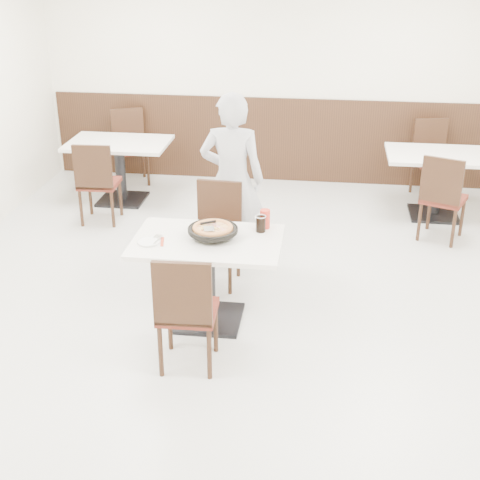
# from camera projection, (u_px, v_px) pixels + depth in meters

# --- Properties ---
(floor) EXTENTS (7.00, 7.00, 0.00)m
(floor) POSITION_uv_depth(u_px,v_px,m) (240.00, 308.00, 5.87)
(floor) COLOR #B4B4AF
(floor) RESTS_ON ground
(wall_back) EXTENTS (6.00, 0.04, 2.80)m
(wall_back) POSITION_uv_depth(u_px,v_px,m) (277.00, 74.00, 8.45)
(wall_back) COLOR white
(wall_back) RESTS_ON floor
(wall_front) EXTENTS (6.00, 0.04, 2.80)m
(wall_front) POSITION_uv_depth(u_px,v_px,m) (96.00, 476.00, 2.13)
(wall_front) COLOR white
(wall_front) RESTS_ON floor
(wainscot_back) EXTENTS (5.90, 0.03, 1.10)m
(wainscot_back) POSITION_uv_depth(u_px,v_px,m) (275.00, 140.00, 8.79)
(wainscot_back) COLOR black
(wainscot_back) RESTS_ON floor
(main_table) EXTENTS (1.24, 0.87, 0.75)m
(main_table) POSITION_uv_depth(u_px,v_px,m) (208.00, 281.00, 5.54)
(main_table) COLOR white
(main_table) RESTS_ON floor
(chair_near) EXTENTS (0.44, 0.44, 0.95)m
(chair_near) POSITION_uv_depth(u_px,v_px,m) (188.00, 309.00, 4.92)
(chair_near) COLOR black
(chair_near) RESTS_ON floor
(chair_far) EXTENTS (0.45, 0.45, 0.95)m
(chair_far) POSITION_uv_depth(u_px,v_px,m) (215.00, 237.00, 6.11)
(chair_far) COLOR black
(chair_far) RESTS_ON floor
(trivet) EXTENTS (0.14, 0.14, 0.04)m
(trivet) POSITION_uv_depth(u_px,v_px,m) (212.00, 236.00, 5.41)
(trivet) COLOR black
(trivet) RESTS_ON main_table
(pizza_pan) EXTENTS (0.38, 0.38, 0.01)m
(pizza_pan) POSITION_uv_depth(u_px,v_px,m) (213.00, 233.00, 5.40)
(pizza_pan) COLOR black
(pizza_pan) RESTS_ON trivet
(pizza) EXTENTS (0.35, 0.35, 0.02)m
(pizza) POSITION_uv_depth(u_px,v_px,m) (213.00, 230.00, 5.41)
(pizza) COLOR #DE8F48
(pizza) RESTS_ON pizza_pan
(pizza_server) EXTENTS (0.11, 0.12, 0.00)m
(pizza_server) POSITION_uv_depth(u_px,v_px,m) (209.00, 229.00, 5.35)
(pizza_server) COLOR silver
(pizza_server) RESTS_ON pizza
(napkin) EXTENTS (0.21, 0.21, 0.00)m
(napkin) POSITION_uv_depth(u_px,v_px,m) (153.00, 241.00, 5.35)
(napkin) COLOR silver
(napkin) RESTS_ON main_table
(side_plate) EXTENTS (0.19, 0.19, 0.01)m
(side_plate) POSITION_uv_depth(u_px,v_px,m) (149.00, 242.00, 5.32)
(side_plate) COLOR white
(side_plate) RESTS_ON napkin
(fork) EXTENTS (0.04, 0.14, 0.00)m
(fork) POSITION_uv_depth(u_px,v_px,m) (157.00, 240.00, 5.33)
(fork) COLOR silver
(fork) RESTS_ON side_plate
(cola_glass) EXTENTS (0.09, 0.09, 0.13)m
(cola_glass) POSITION_uv_depth(u_px,v_px,m) (261.00, 224.00, 5.51)
(cola_glass) COLOR black
(cola_glass) RESTS_ON main_table
(red_cup) EXTENTS (0.09, 0.09, 0.16)m
(red_cup) POSITION_uv_depth(u_px,v_px,m) (265.00, 219.00, 5.57)
(red_cup) COLOR red
(red_cup) RESTS_ON main_table
(diner_person) EXTENTS (0.62, 0.41, 1.70)m
(diner_person) POSITION_uv_depth(u_px,v_px,m) (232.00, 180.00, 6.42)
(diner_person) COLOR silver
(diner_person) RESTS_ON floor
(bg_table_left) EXTENTS (1.23, 0.85, 0.75)m
(bg_table_left) POSITION_uv_depth(u_px,v_px,m) (121.00, 172.00, 8.13)
(bg_table_left) COLOR white
(bg_table_left) RESTS_ON floor
(bg_chair_left_near) EXTENTS (0.44, 0.44, 0.95)m
(bg_chair_left_near) POSITION_uv_depth(u_px,v_px,m) (99.00, 181.00, 7.50)
(bg_chair_left_near) COLOR black
(bg_chair_left_near) RESTS_ON floor
(bg_chair_left_far) EXTENTS (0.56, 0.56, 0.95)m
(bg_chair_left_far) POSITION_uv_depth(u_px,v_px,m) (131.00, 148.00, 8.70)
(bg_chair_left_far) COLOR black
(bg_chair_left_far) RESTS_ON floor
(bg_table_right) EXTENTS (1.27, 0.91, 0.75)m
(bg_table_right) POSITION_uv_depth(u_px,v_px,m) (437.00, 185.00, 7.69)
(bg_table_right) COLOR white
(bg_table_right) RESTS_ON floor
(bg_chair_right_near) EXTENTS (0.55, 0.55, 0.95)m
(bg_chair_right_near) POSITION_uv_depth(u_px,v_px,m) (444.00, 197.00, 7.05)
(bg_chair_right_near) COLOR black
(bg_chair_right_near) RESTS_ON floor
(bg_chair_right_far) EXTENTS (0.50, 0.50, 0.95)m
(bg_chair_right_far) POSITION_uv_depth(u_px,v_px,m) (433.00, 160.00, 8.21)
(bg_chair_right_far) COLOR black
(bg_chair_right_far) RESTS_ON floor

